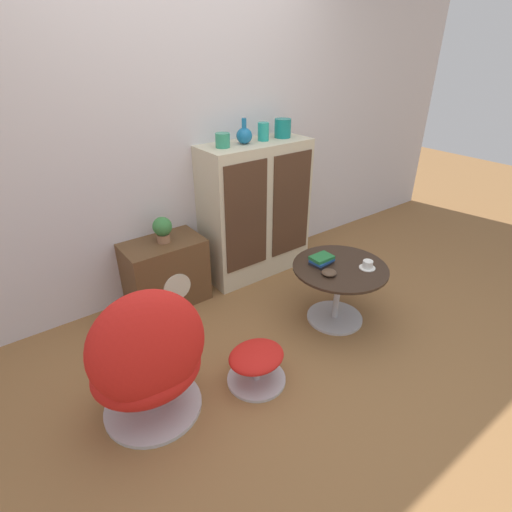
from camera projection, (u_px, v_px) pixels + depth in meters
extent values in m
plane|color=olive|center=(301.00, 365.00, 2.58)|extent=(12.00, 12.00, 0.00)
cube|color=silver|center=(182.00, 125.00, 2.94)|extent=(6.40, 0.06, 2.60)
cube|color=beige|center=(255.00, 210.00, 3.40)|extent=(0.93, 0.38, 1.15)
cube|color=#472D1E|center=(247.00, 218.00, 3.11)|extent=(0.39, 0.01, 0.87)
cube|color=#472D1E|center=(291.00, 205.00, 3.35)|extent=(0.39, 0.01, 0.87)
cube|color=brown|center=(166.00, 272.00, 3.10)|extent=(0.60, 0.36, 0.52)
cylinder|color=beige|center=(177.00, 287.00, 2.99)|extent=(0.22, 0.01, 0.22)
cylinder|color=#B7B7BC|center=(154.00, 405.00, 2.28)|extent=(0.55, 0.55, 0.02)
cylinder|color=#B7B7BC|center=(152.00, 396.00, 2.24)|extent=(0.06, 0.06, 0.13)
ellipsoid|color=red|center=(147.00, 369.00, 2.14)|extent=(0.63, 0.55, 0.28)
ellipsoid|color=red|center=(148.00, 347.00, 1.95)|extent=(0.62, 0.42, 0.63)
cylinder|color=#B7B7BC|center=(256.00, 379.00, 2.46)|extent=(0.36, 0.36, 0.02)
cylinder|color=#B7B7BC|center=(256.00, 370.00, 2.42)|extent=(0.04, 0.04, 0.13)
ellipsoid|color=red|center=(256.00, 356.00, 2.37)|extent=(0.35, 0.30, 0.09)
cylinder|color=#B7B7BC|center=(334.00, 317.00, 3.01)|extent=(0.41, 0.41, 0.02)
cylinder|color=#B7B7BC|center=(337.00, 293.00, 2.90)|extent=(0.04, 0.04, 0.41)
cylinder|color=#332319|center=(340.00, 268.00, 2.80)|extent=(0.67, 0.67, 0.02)
cylinder|color=#2D8E6B|center=(223.00, 140.00, 2.94)|extent=(0.11, 0.11, 0.10)
ellipsoid|color=#196699|center=(244.00, 136.00, 3.04)|extent=(0.12, 0.12, 0.12)
cylinder|color=#196699|center=(244.00, 123.00, 3.00)|extent=(0.04, 0.04, 0.07)
cylinder|color=teal|center=(263.00, 132.00, 3.13)|extent=(0.09, 0.09, 0.14)
cylinder|color=#147A75|center=(283.00, 128.00, 3.24)|extent=(0.13, 0.13, 0.15)
cylinder|color=#996B4C|center=(164.00, 238.00, 2.97)|extent=(0.10, 0.10, 0.06)
sphere|color=#387A3D|center=(162.00, 226.00, 2.92)|extent=(0.14, 0.14, 0.14)
cylinder|color=white|center=(367.00, 268.00, 2.77)|extent=(0.11, 0.11, 0.01)
cylinder|color=white|center=(368.00, 265.00, 2.76)|extent=(0.07, 0.07, 0.06)
cube|color=black|center=(321.00, 263.00, 2.82)|extent=(0.17, 0.13, 0.02)
cube|color=#1E478C|center=(322.00, 260.00, 2.81)|extent=(0.16, 0.12, 0.02)
cube|color=#237038|center=(322.00, 258.00, 2.81)|extent=(0.16, 0.11, 0.02)
ellipsoid|color=#4C3828|center=(329.00, 273.00, 2.69)|extent=(0.10, 0.10, 0.04)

